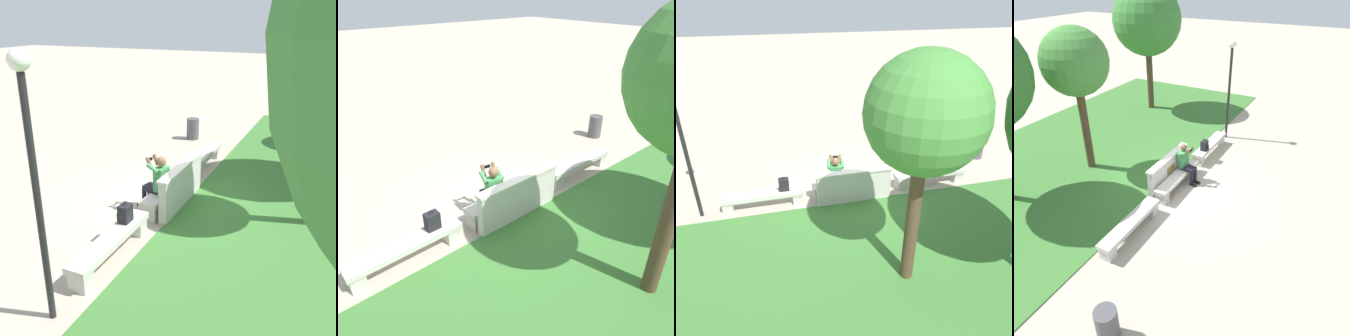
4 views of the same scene
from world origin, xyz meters
The scene contains 12 objects.
ground_plane centered at (0.00, 0.00, 0.00)m, with size 80.00×80.00×0.00m, color #B2A593.
grass_strip centered at (0.00, 4.38, 0.01)m, with size 19.39×8.00×0.03m, color #3D7533.
bench_main centered at (-2.56, 0.00, 0.31)m, with size 2.28×0.40×0.45m.
bench_near centered at (0.00, 0.00, 0.31)m, with size 2.28×0.40×0.45m.
bench_mid centered at (2.56, 0.00, 0.31)m, with size 2.28×0.40×0.45m.
backrest_wall_with_plaque centered at (0.00, 0.34, 0.52)m, with size 2.21×0.24×1.01m.
person_photographer centered at (0.44, -0.08, 0.74)m, with size 0.52×0.77×1.32m.
backpack centered at (1.95, -0.05, 0.63)m, with size 0.28×0.24×0.43m.
tree_left_background centered at (5.69, 4.67, 4.13)m, with size 3.13×3.13×5.72m.
tree_right_background centered at (-0.33, 3.35, 3.62)m, with size 2.09×2.09×4.72m.
trash_bin centered at (-5.11, -1.31, 0.38)m, with size 0.44×0.44×0.75m, color #4C4C51.
lamp_post centered at (4.23, 0.00, 2.53)m, with size 0.28×0.28×3.88m.
Camera 4 is at (-7.73, -4.30, 6.02)m, focal length 35.00 mm.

